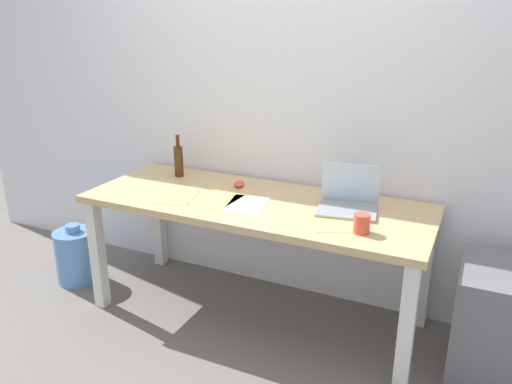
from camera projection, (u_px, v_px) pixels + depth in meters
The scene contains 13 objects.
ground_plane at pixel (256, 314), 3.09m from camera, with size 8.00×8.00×0.00m, color slate.
back_wall at pixel (287, 91), 3.03m from camera, with size 5.20×0.08×2.60m, color white.
desk at pixel (256, 215), 2.88m from camera, with size 1.96×0.75×0.74m.
laptop_right at pixel (348, 201), 2.69m from camera, with size 0.35×0.30×0.24m.
beer_bottle at pixel (179, 160), 3.24m from camera, with size 0.06×0.06×0.27m.
computer_mouse at pixel (239, 184), 3.07m from camera, with size 0.06×0.10×0.03m, color #D84C38.
coffee_mug at pixel (362, 224), 2.41m from camera, with size 0.08×0.08×0.10m, color #D84C38.
paper_sheet_front_left at pixel (177, 196), 2.91m from camera, with size 0.21×0.30×0.00m, color #F4E06B.
paper_yellow_folder at pixel (217, 200), 2.85m from camera, with size 0.21×0.30×0.00m, color #F4E06B.
paper_sheet_center at pixel (247, 205), 2.78m from camera, with size 0.21×0.30×0.00m, color white.
paper_sheet_front_right at pixel (332, 220), 2.57m from camera, with size 0.21×0.30×0.00m, color #F4E06B.
water_cooler_jug at pixel (76, 256), 3.43m from camera, with size 0.27×0.27×0.41m.
filing_cabinet at pixel (497, 323), 2.49m from camera, with size 0.40×0.48×0.59m, color slate.
Camera 1 is at (1.13, -2.42, 1.73)m, focal length 35.41 mm.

